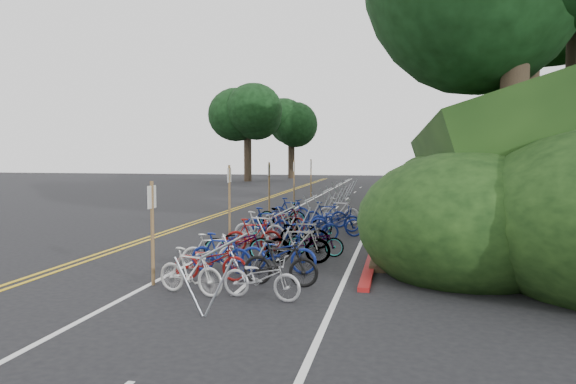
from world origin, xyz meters
The scene contains 11 objects.
ground centered at (0.00, 0.00, 0.00)m, with size 120.00×120.00×0.00m, color black.
road_markings centered at (0.63, 10.10, 0.00)m, with size 7.47×80.00×0.01m.
red_curb centered at (5.70, 12.00, 0.05)m, with size 0.25×28.00×0.10m, color maroon.
embankment centered at (12.96, 19.04, 2.57)m, with size 14.30×48.14×9.11m.
tree_cluster centered at (9.76, 22.04, 10.71)m, with size 31.74×53.45×17.10m.
bike_rack_front centered at (3.03, -2.95, 0.81)m, with size 1.11×2.96×1.10m.
bike_racks_rest centered at (3.00, 13.00, 0.85)m, with size 1.14×23.00×1.17m.
signpost_near centered at (1.09, -2.24, 1.32)m, with size 0.08×0.40×2.31m.
signposts_rest centered at (0.60, 14.00, 1.43)m, with size 0.08×18.40×2.50m.
bike_front centered at (1.79, -0.33, 0.45)m, with size 1.51×0.43×0.91m, color beige.
bike_valet centered at (3.00, 3.34, 0.49)m, with size 3.16×13.91×1.08m.
Camera 1 is at (6.44, -13.65, 2.92)m, focal length 35.00 mm.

